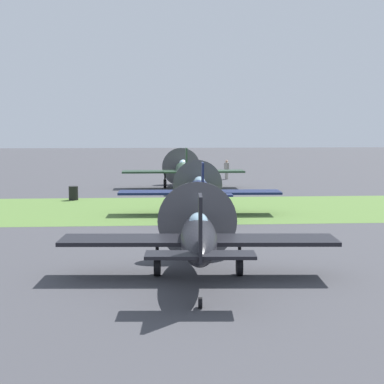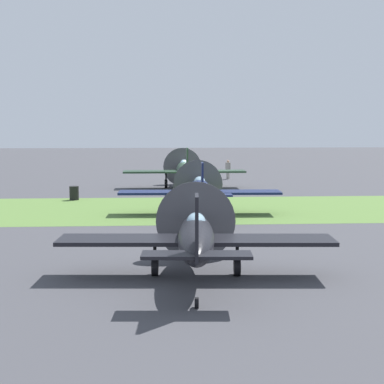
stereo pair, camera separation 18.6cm
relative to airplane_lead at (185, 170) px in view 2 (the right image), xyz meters
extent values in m
plane|color=#424247|center=(1.07, -0.29, -1.41)|extent=(160.00, 160.00, 0.00)
cube|color=#567A38|center=(1.07, -11.20, -1.41)|extent=(120.00, 11.00, 0.01)
ellipsoid|color=#233D28|center=(0.00, -0.15, 0.01)|extent=(1.26, 6.66, 1.21)
cube|color=#233D28|center=(0.00, 0.24, -0.14)|extent=(9.40, 1.74, 0.14)
cube|color=#233D28|center=(0.02, -3.18, 0.89)|extent=(0.11, 1.08, 1.86)
cube|color=#233D28|center=(0.02, -3.18, 0.10)|extent=(3.14, 0.90, 0.10)
cone|color=#B7B24C|center=(-0.03, 3.42, 0.01)|extent=(0.63, 0.69, 0.63)
cylinder|color=#4C4C51|center=(-0.03, 3.22, 0.01)|extent=(3.13, 0.06, 3.13)
ellipsoid|color=#8CB2C6|center=(0.00, 0.43, 0.43)|extent=(0.70, 1.37, 0.68)
cylinder|color=black|center=(-1.42, 0.33, -1.08)|extent=(0.22, 0.67, 0.66)
cylinder|color=black|center=(-1.42, 0.33, -0.61)|extent=(0.12, 0.12, 0.94)
cylinder|color=black|center=(1.41, 0.35, -1.08)|extent=(0.22, 0.67, 0.66)
cylinder|color=black|center=(1.41, 0.35, -0.61)|extent=(0.12, 0.12, 0.94)
cylinder|color=black|center=(0.03, -3.28, -1.26)|extent=(0.12, 0.31, 0.31)
ellipsoid|color=#141E47|center=(0.16, -13.49, -0.08)|extent=(1.37, 6.27, 1.14)
cube|color=#141E47|center=(0.17, -13.13, -0.22)|extent=(8.85, 1.89, 0.13)
cube|color=#141E47|center=(0.06, -16.33, 0.74)|extent=(0.13, 1.01, 1.74)
cube|color=#141E47|center=(0.06, -16.33, 0.01)|extent=(2.96, 0.93, 0.09)
cone|color=#B7B24C|center=(0.29, -10.15, -0.08)|extent=(0.61, 0.66, 0.59)
cylinder|color=#4C4C51|center=(0.28, -10.33, -0.08)|extent=(2.93, 0.15, 2.93)
ellipsoid|color=#8CB2C6|center=(0.18, -12.94, 0.31)|extent=(0.69, 1.31, 0.64)
cylinder|color=black|center=(-1.15, -12.98, -1.10)|extent=(0.22, 0.63, 0.62)
cylinder|color=black|center=(-1.15, -12.98, -0.66)|extent=(0.11, 0.11, 0.88)
cylinder|color=black|center=(1.51, -13.08, -1.10)|extent=(0.22, 0.63, 0.62)
cylinder|color=black|center=(1.51, -13.08, -0.66)|extent=(0.11, 0.11, 0.88)
cylinder|color=black|center=(0.05, -16.42, -1.27)|extent=(0.12, 0.30, 0.29)
ellipsoid|color=black|center=(-0.97, -26.75, -0.08)|extent=(1.53, 6.28, 1.14)
cube|color=black|center=(-0.94, -26.39, -0.22)|extent=(8.87, 2.12, 0.13)
cube|color=black|center=(-1.15, -29.58, 0.74)|extent=(0.16, 1.01, 1.74)
cube|color=black|center=(-1.15, -29.58, 0.01)|extent=(2.98, 1.01, 0.09)
cone|color=#B7B24C|center=(-0.75, -23.42, -0.08)|extent=(0.63, 0.68, 0.59)
cylinder|color=#4C4C51|center=(-0.76, -23.60, -0.08)|extent=(2.93, 0.22, 2.93)
ellipsoid|color=#8CB2C6|center=(-0.93, -26.20, 0.31)|extent=(0.72, 1.32, 0.64)
cylinder|color=black|center=(-2.26, -26.21, -1.10)|extent=(0.24, 0.63, 0.62)
cylinder|color=black|center=(-2.26, -26.21, -0.66)|extent=(0.11, 0.11, 0.88)
cylinder|color=black|center=(0.39, -26.38, -1.10)|extent=(0.24, 0.63, 0.62)
cylinder|color=black|center=(0.39, -26.38, -0.66)|extent=(0.11, 0.11, 0.88)
cylinder|color=black|center=(-1.16, -29.68, -1.27)|extent=(0.13, 0.30, 0.29)
cylinder|color=#9E998E|center=(4.26, 7.32, -0.97)|extent=(0.30, 0.30, 0.88)
cylinder|color=#9E998E|center=(4.26, 7.32, -0.22)|extent=(0.38, 0.38, 0.62)
sphere|color=tan|center=(4.26, 7.32, 0.20)|extent=(0.23, 0.23, 0.23)
cylinder|color=#9E998E|center=(4.10, 7.52, -0.22)|extent=(0.11, 0.11, 0.59)
cylinder|color=#9E998E|center=(4.42, 7.11, -0.22)|extent=(0.11, 0.11, 0.59)
cylinder|color=black|center=(-7.50, -6.62, -0.96)|extent=(0.60, 0.60, 0.90)
camera|label=1|loc=(-2.41, -44.78, 3.44)|focal=54.94mm
camera|label=2|loc=(-2.22, -44.80, 3.44)|focal=54.94mm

